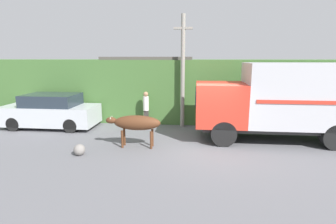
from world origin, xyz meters
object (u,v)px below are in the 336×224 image
object	(u,v)px
brown_cow	(136,123)
parked_suv	(51,111)
pedestrian_on_hill	(146,107)
utility_pole	(183,70)
roadside_rock	(79,150)
cargo_truck	(283,99)

from	to	relation	value
brown_cow	parked_suv	size ratio (longest dim) A/B	0.47
pedestrian_on_hill	utility_pole	size ratio (longest dim) A/B	0.33
brown_cow	utility_pole	world-z (taller)	utility_pole
brown_cow	pedestrian_on_hill	size ratio (longest dim) A/B	1.21
parked_suv	roadside_rock	distance (m)	4.72
parked_suv	pedestrian_on_hill	xyz separation A→B (m)	(4.67, 0.67, 0.20)
utility_pole	roadside_rock	size ratio (longest dim) A/B	13.34
pedestrian_on_hill	brown_cow	bearing A→B (deg)	90.79
parked_suv	roadside_rock	size ratio (longest dim) A/B	11.20
brown_cow	roadside_rock	distance (m)	2.26
utility_pole	roadside_rock	xyz separation A→B (m)	(-3.45, -4.39, -2.64)
brown_cow	pedestrian_on_hill	world-z (taller)	pedestrian_on_hill
brown_cow	parked_suv	xyz separation A→B (m)	(-4.87, 2.46, -0.15)
roadside_rock	pedestrian_on_hill	bearing A→B (deg)	68.85
parked_suv	roadside_rock	world-z (taller)	parked_suv
cargo_truck	brown_cow	size ratio (longest dim) A/B	3.12
cargo_truck	roadside_rock	bearing A→B (deg)	-160.62
roadside_rock	brown_cow	bearing A→B (deg)	30.84
parked_suv	pedestrian_on_hill	bearing A→B (deg)	10.27
cargo_truck	pedestrian_on_hill	world-z (taller)	cargo_truck
pedestrian_on_hill	roadside_rock	xyz separation A→B (m)	(-1.63, -4.22, -0.81)
pedestrian_on_hill	cargo_truck	bearing A→B (deg)	161.13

